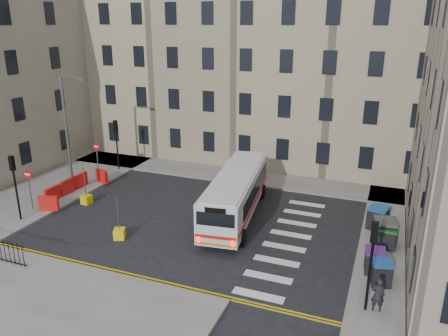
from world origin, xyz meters
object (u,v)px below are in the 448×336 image
Objects in this scene: streetlamp at (66,131)px; pedestrian at (378,295)px; wheelie_bin_b at (375,261)px; wheelie_bin_d at (384,232)px; bus at (236,192)px; wheelie_bin_e at (378,218)px; wheelie_bin_a at (381,272)px; bollard_chevron at (120,234)px; bollard_yellow at (86,200)px; wheelie_bin_c at (388,237)px.

pedestrian is (22.03, -7.41, -3.42)m from streetlamp.
wheelie_bin_d is at bearing 78.35° from wheelie_bin_b.
streetlamp is 0.77× the size of bus.
bus is at bearing -156.68° from wheelie_bin_e.
wheelie_bin_a is 0.86× the size of wheelie_bin_e.
wheelie_bin_a is at bearing -76.32° from wheelie_bin_b.
wheelie_bin_a is 6.02m from wheelie_bin_e.
bollard_chevron is (-13.73, -1.40, -0.45)m from wheelie_bin_b.
wheelie_bin_a is at bearing -8.84° from bollard_yellow.
streetlamp is 22.44m from wheelie_bin_b.
bus is 7.30× the size of wheelie_bin_e.
wheelie_bin_b is (-0.33, 0.92, 0.01)m from wheelie_bin_a.
pedestrian is (-0.02, -6.28, 0.04)m from wheelie_bin_d.
wheelie_bin_d is at bearing 3.24° from bollard_yellow.
bollard_yellow is (3.00, -2.22, -4.04)m from streetlamp.
wheelie_bin_d is at bearing -62.00° from wheelie_bin_e.
bollard_yellow is (-10.16, -1.87, -1.32)m from bus.
wheelie_bin_e reaches higher than bollard_yellow.
wheelie_bin_a is (8.90, -4.84, -0.88)m from bus.
bus is 8.96m from wheelie_bin_d.
wheelie_bin_c is at bearing -107.28° from pedestrian.
bollard_chevron is at bearing -34.57° from bollard_yellow.
wheelie_bin_e is 2.40× the size of bollard_chevron.
wheelie_bin_c is at bearing -14.31° from bus.
bollard_yellow is at bearing -177.18° from bus.
wheelie_bin_e is at bearing 93.75° from wheelie_bin_d.
bus is (13.16, -0.34, -2.72)m from streetlamp.
wheelie_bin_d is at bearing 135.95° from wheelie_bin_c.
wheelie_bin_d reaches higher than bollard_yellow.
bus is at bearing -1.50° from streetlamp.
wheelie_bin_e is at bearing 9.25° from bollard_yellow.
wheelie_bin_d reaches higher than wheelie_bin_c.
bollard_chevron is at bearing -157.53° from wheelie_bin_c.
bus is at bearing 45.88° from bollard_chevron.
pedestrian is (-0.03, -2.23, 0.19)m from wheelie_bin_a.
streetlamp is 13.57× the size of bollard_chevron.
pedestrian is (-0.25, -6.00, 0.20)m from wheelie_bin_c.
wheelie_bin_e is 8.24m from pedestrian.
wheelie_bin_e is (-0.43, 1.95, -0.06)m from wheelie_bin_d.
wheelie_bin_a reaches higher than bollard_yellow.
bollard_chevron is at bearing -139.05° from wheelie_bin_e.
pedestrian is at bearing -18.60° from streetlamp.
wheelie_bin_d is 2.44× the size of bollard_yellow.
wheelie_bin_e is (-0.12, 5.08, 0.08)m from wheelie_bin_b.
bollard_yellow is (-19.05, -1.08, -0.58)m from wheelie_bin_d.
wheelie_bin_c is 0.39m from wheelie_bin_d.
wheelie_bin_e is at bearing -101.99° from pedestrian.
bollard_yellow is (-18.73, 2.05, -0.45)m from wheelie_bin_b.
wheelie_bin_e reaches higher than wheelie_bin_a.
wheelie_bin_e is (-0.44, 6.00, 0.09)m from wheelie_bin_a.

